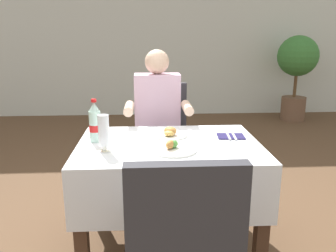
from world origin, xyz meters
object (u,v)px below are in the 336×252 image
(napkin_cutlery_set, at_px, (231,136))
(potted_plant_corner, at_px, (297,66))
(chair_far_diner_seat, at_px, (163,135))
(seated_diner_far, at_px, (158,120))
(main_dining_table, at_px, (169,170))
(plate_near_camera, at_px, (173,148))
(plate_far_diner, at_px, (170,133))
(cola_bottle_primary, at_px, (95,123))
(chair_near_camera_side, at_px, (181,247))
(beer_glass_left, at_px, (104,132))

(napkin_cutlery_set, distance_m, potted_plant_corner, 3.82)
(chair_far_diner_seat, xyz_separation_m, seated_diner_far, (-0.05, -0.11, 0.16))
(main_dining_table, height_order, chair_far_diner_seat, chair_far_diner_seat)
(plate_near_camera, distance_m, plate_far_diner, 0.28)
(cola_bottle_primary, height_order, napkin_cutlery_set, cola_bottle_primary)
(chair_near_camera_side, distance_m, potted_plant_corner, 4.81)
(napkin_cutlery_set, height_order, potted_plant_corner, potted_plant_corner)
(main_dining_table, distance_m, plate_near_camera, 0.24)
(potted_plant_corner, bearing_deg, chair_far_diner_seat, -130.33)
(chair_far_diner_seat, xyz_separation_m, plate_near_camera, (0.01, -0.94, 0.20))
(main_dining_table, distance_m, beer_glass_left, 0.49)
(main_dining_table, xyz_separation_m, cola_bottle_primary, (-0.45, 0.06, 0.29))
(beer_glass_left, bearing_deg, plate_far_diner, 35.13)
(chair_near_camera_side, height_order, beer_glass_left, chair_near_camera_side)
(chair_near_camera_side, relative_size, beer_glass_left, 4.60)
(main_dining_table, relative_size, chair_far_diner_seat, 1.13)
(plate_far_diner, bearing_deg, seated_diner_far, 96.53)
(seated_diner_far, bearing_deg, cola_bottle_primary, -122.49)
(chair_near_camera_side, height_order, seated_diner_far, seated_diner_far)
(chair_near_camera_side, distance_m, plate_near_camera, 0.68)
(chair_far_diner_seat, bearing_deg, plate_near_camera, -89.10)
(cola_bottle_primary, distance_m, napkin_cutlery_set, 0.86)
(chair_near_camera_side, xyz_separation_m, plate_far_diner, (0.01, 0.93, 0.20))
(beer_glass_left, xyz_separation_m, cola_bottle_primary, (-0.08, 0.19, 0.00))
(plate_far_diner, relative_size, potted_plant_corner, 0.16)
(cola_bottle_primary, bearing_deg, main_dining_table, -7.40)
(plate_far_diner, height_order, napkin_cutlery_set, plate_far_diner)
(plate_far_diner, distance_m, cola_bottle_primary, 0.48)
(plate_far_diner, relative_size, napkin_cutlery_set, 1.15)
(chair_far_diner_seat, distance_m, potted_plant_corner, 3.50)
(chair_near_camera_side, height_order, potted_plant_corner, potted_plant_corner)
(beer_glass_left, height_order, cola_bottle_primary, cola_bottle_primary)
(main_dining_table, relative_size, potted_plant_corner, 0.81)
(plate_near_camera, height_order, beer_glass_left, beer_glass_left)
(seated_diner_far, height_order, plate_near_camera, seated_diner_far)
(chair_far_diner_seat, height_order, napkin_cutlery_set, chair_far_diner_seat)
(cola_bottle_primary, relative_size, napkin_cutlery_set, 1.37)
(seated_diner_far, distance_m, beer_glass_left, 0.89)
(beer_glass_left, bearing_deg, plate_near_camera, -2.03)
(seated_diner_far, relative_size, napkin_cutlery_set, 6.52)
(chair_near_camera_side, relative_size, cola_bottle_primary, 3.66)
(chair_near_camera_side, bearing_deg, plate_near_camera, 88.70)
(plate_far_diner, bearing_deg, chair_near_camera_side, -90.89)
(main_dining_table, relative_size, plate_near_camera, 4.27)
(beer_glass_left, bearing_deg, cola_bottle_primary, 111.87)
(seated_diner_far, bearing_deg, chair_near_camera_side, -88.14)
(beer_glass_left, xyz_separation_m, napkin_cutlery_set, (0.77, 0.24, -0.11))
(seated_diner_far, height_order, potted_plant_corner, potted_plant_corner)
(main_dining_table, height_order, beer_glass_left, beer_glass_left)
(beer_glass_left, xyz_separation_m, potted_plant_corner, (2.62, 3.58, 0.04))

